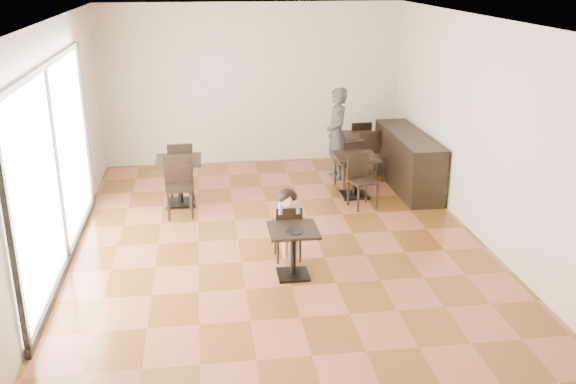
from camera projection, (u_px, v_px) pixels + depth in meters
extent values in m
cube|color=brown|center=(277.00, 237.00, 9.66)|extent=(6.00, 8.00, 0.01)
cube|color=white|center=(275.00, 18.00, 8.59)|extent=(6.00, 8.00, 0.01)
cube|color=beige|center=(253.00, 85.00, 12.86)|extent=(6.00, 0.01, 3.20)
cube|color=beige|center=(332.00, 253.00, 5.39)|extent=(6.00, 0.01, 3.20)
cube|color=beige|center=(58.00, 142.00, 8.74)|extent=(0.01, 8.00, 3.20)
cube|color=beige|center=(477.00, 127.00, 9.50)|extent=(0.01, 8.00, 3.20)
cube|color=white|center=(55.00, 167.00, 8.35)|extent=(0.04, 4.50, 2.60)
cylinder|color=black|center=(294.00, 231.00, 8.16)|extent=(0.23, 0.23, 0.01)
imported|color=#36363A|center=(337.00, 134.00, 12.07)|extent=(0.44, 0.65, 1.74)
cube|color=black|center=(408.00, 161.00, 11.70)|extent=(0.60, 2.40, 1.00)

